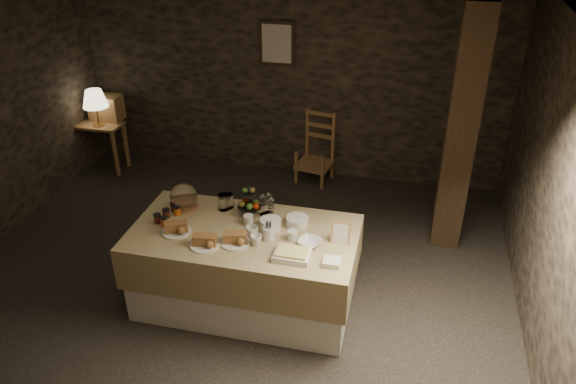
% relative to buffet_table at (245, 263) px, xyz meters
% --- Properties ---
extents(ground_plane, '(5.50, 5.00, 0.01)m').
position_rel_buffet_table_xyz_m(ground_plane, '(-0.24, 0.30, -0.46)').
color(ground_plane, black).
rests_on(ground_plane, ground).
extents(room_shell, '(5.52, 5.02, 2.60)m').
position_rel_buffet_table_xyz_m(room_shell, '(-0.24, 0.30, 1.10)').
color(room_shell, black).
rests_on(room_shell, ground).
extents(buffet_table, '(2.02, 1.07, 0.80)m').
position_rel_buffet_table_xyz_m(buffet_table, '(0.00, 0.00, 0.00)').
color(buffet_table, silver).
rests_on(buffet_table, ground_plane).
extents(console_table, '(0.62, 0.36, 0.67)m').
position_rel_buffet_table_xyz_m(console_table, '(-2.74, 2.24, 0.08)').
color(console_table, brown).
rests_on(console_table, ground_plane).
extents(table_lamp, '(0.33, 0.33, 0.49)m').
position_rel_buffet_table_xyz_m(table_lamp, '(-2.69, 2.19, 0.58)').
color(table_lamp, tan).
rests_on(table_lamp, console_table).
extents(wine_rack, '(0.42, 0.26, 0.34)m').
position_rel_buffet_table_xyz_m(wine_rack, '(-2.69, 2.42, 0.38)').
color(wine_rack, brown).
rests_on(wine_rack, console_table).
extents(chair, '(0.51, 0.49, 0.72)m').
position_rel_buffet_table_xyz_m(chair, '(0.15, 2.64, -0.05)').
color(chair, brown).
rests_on(chair, ground_plane).
extents(timber_column, '(0.30, 0.30, 2.60)m').
position_rel_buffet_table_xyz_m(timber_column, '(1.84, 1.51, 0.84)').
color(timber_column, black).
rests_on(timber_column, ground_plane).
extents(framed_picture, '(0.45, 0.04, 0.55)m').
position_rel_buffet_table_xyz_m(framed_picture, '(-0.39, 2.76, 1.29)').
color(framed_picture, black).
rests_on(framed_picture, room_shell).
extents(plate_stack_a, '(0.19, 0.19, 0.10)m').
position_rel_buffet_table_xyz_m(plate_stack_a, '(0.22, 0.10, 0.39)').
color(plate_stack_a, silver).
rests_on(plate_stack_a, buffet_table).
extents(plate_stack_b, '(0.20, 0.20, 0.08)m').
position_rel_buffet_table_xyz_m(plate_stack_b, '(0.44, 0.22, 0.38)').
color(plate_stack_b, silver).
rests_on(plate_stack_b, buffet_table).
extents(cutlery_holder, '(0.10, 0.10, 0.12)m').
position_rel_buffet_table_xyz_m(cutlery_holder, '(0.25, -0.06, 0.40)').
color(cutlery_holder, silver).
rests_on(cutlery_holder, buffet_table).
extents(cup_a, '(0.15, 0.15, 0.09)m').
position_rel_buffet_table_xyz_m(cup_a, '(0.09, -0.04, 0.38)').
color(cup_a, silver).
rests_on(cup_a, buffet_table).
extents(cup_b, '(0.13, 0.13, 0.09)m').
position_rel_buffet_table_xyz_m(cup_b, '(0.17, -0.17, 0.39)').
color(cup_b, silver).
rests_on(cup_b, buffet_table).
extents(mug_c, '(0.09, 0.09, 0.09)m').
position_rel_buffet_table_xyz_m(mug_c, '(0.01, 0.13, 0.39)').
color(mug_c, silver).
rests_on(mug_c, buffet_table).
extents(mug_d, '(0.08, 0.08, 0.09)m').
position_rel_buffet_table_xyz_m(mug_d, '(0.45, -0.02, 0.38)').
color(mug_d, silver).
rests_on(mug_d, buffet_table).
extents(bowl, '(0.24, 0.24, 0.05)m').
position_rel_buffet_table_xyz_m(bowl, '(0.61, -0.06, 0.36)').
color(bowl, silver).
rests_on(bowl, buffet_table).
extents(cake_dome, '(0.26, 0.26, 0.26)m').
position_rel_buffet_table_xyz_m(cake_dome, '(-0.67, 0.27, 0.44)').
color(cake_dome, brown).
rests_on(cake_dome, buffet_table).
extents(fruit_stand, '(0.22, 0.22, 0.31)m').
position_rel_buffet_table_xyz_m(fruit_stand, '(-0.03, 0.29, 0.46)').
color(fruit_stand, black).
rests_on(fruit_stand, buffet_table).
extents(bread_platter_left, '(0.26, 0.26, 0.11)m').
position_rel_buffet_table_xyz_m(bread_platter_left, '(-0.57, -0.14, 0.38)').
color(bread_platter_left, silver).
rests_on(bread_platter_left, buffet_table).
extents(bread_platter_center, '(0.26, 0.26, 0.11)m').
position_rel_buffet_table_xyz_m(bread_platter_center, '(-0.26, -0.28, 0.38)').
color(bread_platter_center, silver).
rests_on(bread_platter_center, buffet_table).
extents(bread_platter_right, '(0.26, 0.26, 0.11)m').
position_rel_buffet_table_xyz_m(bread_platter_right, '(-0.02, -0.18, 0.38)').
color(bread_platter_right, silver).
rests_on(bread_platter_right, buffet_table).
extents(jam_jars, '(0.18, 0.32, 0.07)m').
position_rel_buffet_table_xyz_m(jam_jars, '(-0.74, 0.06, 0.38)').
color(jam_jars, '#521C15').
rests_on(jam_jars, buffet_table).
extents(tart_dish, '(0.30, 0.22, 0.07)m').
position_rel_buffet_table_xyz_m(tart_dish, '(0.51, -0.28, 0.37)').
color(tart_dish, silver).
rests_on(tart_dish, buffet_table).
extents(square_dish, '(0.14, 0.14, 0.04)m').
position_rel_buffet_table_xyz_m(square_dish, '(0.84, -0.29, 0.36)').
color(square_dish, silver).
rests_on(square_dish, buffet_table).
extents(menu_frame, '(0.17, 0.07, 0.22)m').
position_rel_buffet_table_xyz_m(menu_frame, '(0.86, 0.03, 0.43)').
color(menu_frame, brown).
rests_on(menu_frame, buffet_table).
extents(storage_jar_a, '(0.10, 0.10, 0.16)m').
position_rel_buffet_table_xyz_m(storage_jar_a, '(-0.29, 0.32, 0.42)').
color(storage_jar_a, white).
rests_on(storage_jar_a, buffet_table).
extents(storage_jar_b, '(0.09, 0.09, 0.14)m').
position_rel_buffet_table_xyz_m(storage_jar_b, '(-0.26, 0.37, 0.41)').
color(storage_jar_b, white).
rests_on(storage_jar_b, buffet_table).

